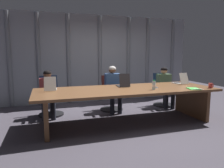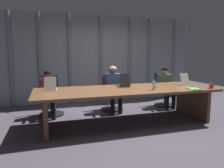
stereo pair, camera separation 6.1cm
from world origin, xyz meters
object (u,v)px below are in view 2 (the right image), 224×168
(office_chair_center, at_px, (164,94))
(office_chair_left_mid, at_px, (112,97))
(water_bottle_primary, at_px, (154,85))
(conference_mic_left_side, at_px, (156,87))
(office_chair_left_end, at_px, (51,100))
(laptop_left_end, at_px, (51,87))
(person_center, at_px, (166,85))
(coffee_mug_near, at_px, (211,86))
(laptop_left_mid, at_px, (123,84))
(person_left_end, at_px, (49,91))
(person_left_mid, at_px, (114,86))
(spiral_notepad, at_px, (194,89))
(laptop_center, at_px, (181,82))

(office_chair_center, bearing_deg, office_chair_left_mid, -94.54)
(water_bottle_primary, distance_m, conference_mic_left_side, 0.27)
(office_chair_left_end, relative_size, office_chair_center, 1.02)
(office_chair_left_end, bearing_deg, laptop_left_end, -7.95)
(office_chair_left_end, xyz_separation_m, conference_mic_left_side, (2.23, -1.23, 0.42))
(laptop_left_end, xyz_separation_m, person_center, (3.14, 0.68, -0.17))
(office_chair_center, height_order, coffee_mug_near, office_chair_center)
(office_chair_center, relative_size, water_bottle_primary, 4.58)
(conference_mic_left_side, bearing_deg, laptop_left_mid, 149.48)
(laptop_left_mid, xyz_separation_m, person_left_end, (-1.64, 0.69, -0.18))
(office_chair_left_mid, height_order, person_left_end, person_left_end)
(office_chair_left_end, bearing_deg, person_center, 79.17)
(person_left_mid, bearing_deg, laptop_left_mid, 4.51)
(person_left_end, bearing_deg, office_chair_left_end, 165.00)
(office_chair_center, distance_m, spiral_notepad, 1.71)
(laptop_left_end, bearing_deg, laptop_center, -84.89)
(laptop_left_end, xyz_separation_m, laptop_left_mid, (1.59, -0.01, 0.00))
(office_chair_center, bearing_deg, laptop_left_end, -79.71)
(laptop_left_mid, relative_size, office_chair_left_end, 0.42)
(person_center, bearing_deg, office_chair_center, 170.33)
(laptop_center, bearing_deg, office_chair_center, -8.14)
(office_chair_center, xyz_separation_m, conference_mic_left_side, (-0.95, -1.23, 0.42))
(laptop_left_mid, height_order, office_chair_center, laptop_left_mid)
(office_chair_left_mid, relative_size, water_bottle_primary, 4.46)
(laptop_left_end, xyz_separation_m, water_bottle_primary, (2.06, -0.59, 0.04))
(person_left_end, relative_size, water_bottle_primary, 5.39)
(office_chair_left_mid, bearing_deg, laptop_left_mid, 3.88)
(office_chair_center, relative_size, spiral_notepad, 2.67)
(person_left_end, distance_m, conference_mic_left_side, 2.52)
(person_center, bearing_deg, coffee_mug_near, 13.31)
(office_chair_left_end, xyz_separation_m, water_bottle_primary, (2.06, -1.43, 0.49))
(laptop_center, xyz_separation_m, person_left_end, (-3.18, 0.69, -0.18))
(laptop_center, height_order, office_chair_center, laptop_center)
(person_left_mid, bearing_deg, person_left_end, -85.96)
(person_left_end, bearing_deg, conference_mic_left_side, 66.12)
(person_left_mid, xyz_separation_m, coffee_mug_near, (1.77, -1.48, 0.14))
(spiral_notepad, bearing_deg, laptop_center, 90.42)
(office_chair_left_mid, distance_m, office_chair_center, 1.60)
(laptop_left_end, bearing_deg, office_chair_left_mid, -56.61)
(office_chair_center, bearing_deg, coffee_mug_near, 1.63)
(office_chair_left_end, xyz_separation_m, office_chair_left_mid, (1.57, -0.00, -0.01))
(laptop_left_end, relative_size, laptop_left_mid, 1.07)
(office_chair_left_mid, distance_m, person_left_mid, 0.36)
(laptop_left_end, bearing_deg, laptop_left_mid, -85.16)
(water_bottle_primary, relative_size, conference_mic_left_side, 1.88)
(laptop_left_end, xyz_separation_m, laptop_center, (3.13, -0.01, -0.00))
(spiral_notepad, bearing_deg, person_center, 97.57)
(person_left_mid, distance_m, water_bottle_primary, 1.37)
(office_chair_left_end, height_order, person_left_mid, person_left_mid)
(laptop_left_mid, distance_m, office_chair_left_mid, 0.97)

